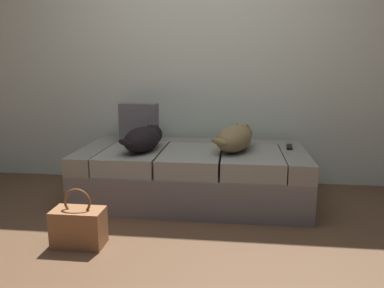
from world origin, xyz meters
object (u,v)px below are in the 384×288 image
handbag (79,227)px  tv_remote (289,147)px  couch (193,174)px  dog_dark (144,138)px  throw_pillow (139,122)px  dog_tan (235,138)px

handbag → tv_remote: bearing=35.9°
couch → handbag: couch is taller
dog_dark → tv_remote: dog_dark is taller
throw_pillow → handbag: bearing=-94.8°
dog_tan → throw_pillow: bearing=161.4°
dog_dark → couch: bearing=16.6°
couch → dog_tan: bearing=-4.4°
dog_tan → handbag: bearing=-137.5°
dog_tan → handbag: dog_tan is taller
dog_dark → tv_remote: (1.18, 0.22, -0.09)m
couch → tv_remote: bearing=7.9°
tv_remote → couch: bearing=-165.6°
tv_remote → dog_dark: bearing=-162.7°
handbag → throw_pillow: bearing=85.2°
tv_remote → throw_pillow: (-1.31, 0.15, 0.16)m
couch → dog_dark: 0.51m
dog_dark → tv_remote: bearing=10.8°
dog_tan → tv_remote: bearing=17.1°
tv_remote → handbag: 1.78m
dog_tan → handbag: (-0.97, -0.89, -0.42)m
dog_dark → handbag: bearing=-106.5°
throw_pillow → handbag: 1.28m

